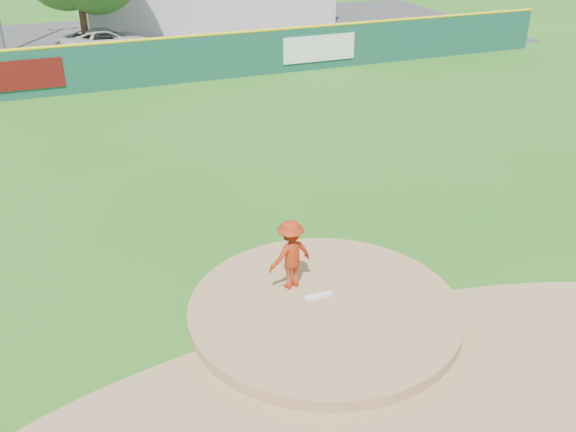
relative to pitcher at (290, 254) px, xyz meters
name	(u,v)px	position (x,y,z in m)	size (l,w,h in m)	color
ground	(324,315)	(0.38, -0.89, -1.01)	(120.00, 120.00, 0.00)	#286B19
pitchers_mound	(324,315)	(0.38, -0.89, -1.01)	(5.50, 5.50, 0.50)	#9E774C
pitching_rubber	(318,296)	(0.38, -0.59, -0.74)	(0.60, 0.15, 0.04)	white
infield_dirt_arc	(400,415)	(0.38, -3.89, -1.01)	(15.40, 15.40, 0.01)	#9E774C
parking_lot	(122,44)	(0.38, 26.11, -1.00)	(44.00, 16.00, 0.02)	#38383A
pitcher	(290,254)	(0.00, 0.00, 0.00)	(0.99, 0.57, 1.53)	#A4290E
van	(106,41)	(-0.63, 24.01, -0.36)	(2.09, 4.54, 1.26)	silver
fence_banners	(180,61)	(1.61, 17.03, -0.01)	(16.86, 0.04, 1.20)	#610E0D
outfield_fence	(151,61)	(0.38, 17.11, 0.08)	(40.00, 0.14, 2.07)	#16483C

